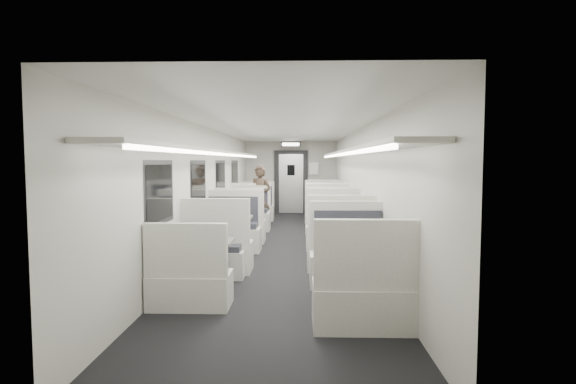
# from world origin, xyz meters

# --- Properties ---
(room) EXTENTS (3.24, 12.24, 2.64)m
(room) POSITION_xyz_m (0.00, 0.00, 1.20)
(room) COLOR black
(room) RESTS_ON ground
(booth_left_a) EXTENTS (1.05, 2.12, 1.13)m
(booth_left_a) POSITION_xyz_m (-1.00, 3.44, 0.38)
(booth_left_a) COLOR #B8B6AC
(booth_left_a) RESTS_ON room
(booth_left_b) EXTENTS (1.09, 2.22, 1.19)m
(booth_left_b) POSITION_xyz_m (-1.00, 1.49, 0.40)
(booth_left_b) COLOR #B8B6AC
(booth_left_b) RESTS_ON room
(booth_left_c) EXTENTS (1.09, 2.22, 1.19)m
(booth_left_c) POSITION_xyz_m (-1.00, -1.10, 0.40)
(booth_left_c) COLOR #B8B6AC
(booth_left_c) RESTS_ON room
(booth_left_d) EXTENTS (0.96, 1.95, 1.04)m
(booth_left_d) POSITION_xyz_m (-1.00, -2.94, 0.35)
(booth_left_d) COLOR #B8B6AC
(booth_left_d) RESTS_ON room
(booth_right_a) EXTENTS (1.11, 2.25, 1.20)m
(booth_right_a) POSITION_xyz_m (1.00, 3.06, 0.40)
(booth_right_a) COLOR #B8B6AC
(booth_right_a) RESTS_ON room
(booth_right_b) EXTENTS (1.12, 2.27, 1.21)m
(booth_right_b) POSITION_xyz_m (1.00, 1.04, 0.41)
(booth_right_b) COLOR #B8B6AC
(booth_right_b) RESTS_ON room
(booth_right_c) EXTENTS (1.13, 2.29, 1.22)m
(booth_right_c) POSITION_xyz_m (1.00, -0.87, 0.41)
(booth_right_c) COLOR #B8B6AC
(booth_right_c) RESTS_ON room
(booth_right_d) EXTENTS (1.09, 2.20, 1.18)m
(booth_right_d) POSITION_xyz_m (1.00, -3.45, 0.39)
(booth_right_d) COLOR #B8B6AC
(booth_right_d) RESTS_ON room
(passenger) EXTENTS (0.70, 0.58, 1.64)m
(passenger) POSITION_xyz_m (-0.72, 2.49, 0.82)
(passenger) COLOR black
(passenger) RESTS_ON room
(window_a) EXTENTS (0.02, 1.18, 0.84)m
(window_a) POSITION_xyz_m (-1.49, 3.40, 1.35)
(window_a) COLOR black
(window_a) RESTS_ON room
(window_b) EXTENTS (0.02, 1.18, 0.84)m
(window_b) POSITION_xyz_m (-1.49, 1.20, 1.35)
(window_b) COLOR black
(window_b) RESTS_ON room
(window_c) EXTENTS (0.02, 1.18, 0.84)m
(window_c) POSITION_xyz_m (-1.49, -1.00, 1.35)
(window_c) COLOR black
(window_c) RESTS_ON room
(window_d) EXTENTS (0.02, 1.18, 0.84)m
(window_d) POSITION_xyz_m (-1.49, -3.20, 1.35)
(window_d) COLOR black
(window_d) RESTS_ON room
(luggage_rack_left) EXTENTS (0.46, 10.40, 0.09)m
(luggage_rack_left) POSITION_xyz_m (-1.24, -0.30, 1.92)
(luggage_rack_left) COLOR #B8B6AC
(luggage_rack_left) RESTS_ON room
(luggage_rack_right) EXTENTS (0.46, 10.40, 0.09)m
(luggage_rack_right) POSITION_xyz_m (1.24, -0.30, 1.92)
(luggage_rack_right) COLOR #B8B6AC
(luggage_rack_right) RESTS_ON room
(vestibule_door) EXTENTS (1.10, 0.13, 2.10)m
(vestibule_door) POSITION_xyz_m (0.00, 5.93, 1.04)
(vestibule_door) COLOR black
(vestibule_door) RESTS_ON room
(exit_sign) EXTENTS (0.62, 0.12, 0.16)m
(exit_sign) POSITION_xyz_m (0.00, 5.44, 2.28)
(exit_sign) COLOR black
(exit_sign) RESTS_ON room
(wall_notice) EXTENTS (0.32, 0.02, 0.40)m
(wall_notice) POSITION_xyz_m (0.75, 5.92, 1.50)
(wall_notice) COLOR white
(wall_notice) RESTS_ON room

